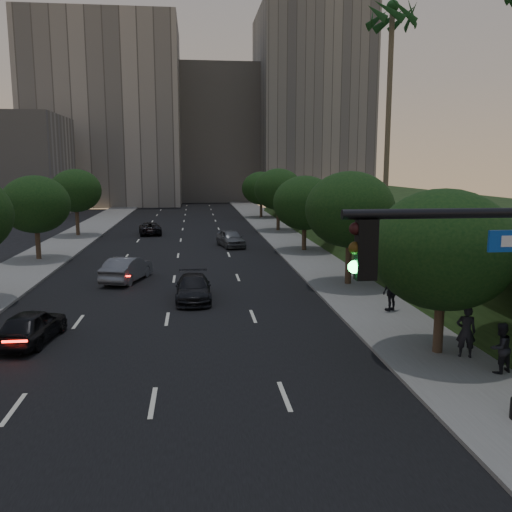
{
  "coord_description": "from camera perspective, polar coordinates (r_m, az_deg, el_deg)",
  "views": [
    {
      "loc": [
        1.35,
        -10.52,
        7.04
      ],
      "look_at": [
        3.67,
        9.88,
        3.6
      ],
      "focal_mm": 38.0,
      "sensor_mm": 36.0,
      "label": 1
    }
  ],
  "objects": [
    {
      "name": "ground",
      "position": [
        12.73,
        -12.6,
        -24.31
      ],
      "size": [
        160.0,
        160.0,
        0.0
      ],
      "primitive_type": "plane",
      "color": "black",
      "rests_on": "ground"
    },
    {
      "name": "road_surface",
      "position": [
        41.15,
        -8.28,
        -0.43
      ],
      "size": [
        16.0,
        140.0,
        0.02
      ],
      "primitive_type": "cube",
      "color": "black",
      "rests_on": "ground"
    },
    {
      "name": "sidewalk_right",
      "position": [
        42.07,
        5.81,
        -0.07
      ],
      "size": [
        4.5,
        140.0,
        0.15
      ],
      "primitive_type": "cube",
      "color": "slate",
      "rests_on": "ground"
    },
    {
      "name": "sidewalk_left",
      "position": [
        42.72,
        -22.15,
        -0.58
      ],
      "size": [
        4.5,
        140.0,
        0.15
      ],
      "primitive_type": "cube",
      "color": "slate",
      "rests_on": "ground"
    },
    {
      "name": "embankment",
      "position": [
        44.0,
        21.57,
        2.27
      ],
      "size": [
        18.0,
        90.0,
        4.0
      ],
      "primitive_type": "cube",
      "color": "black",
      "rests_on": "ground"
    },
    {
      "name": "parapet_wall",
      "position": [
        40.48,
        11.04,
        5.53
      ],
      "size": [
        0.35,
        90.0,
        0.7
      ],
      "primitive_type": "cube",
      "color": "slate",
      "rests_on": "embankment"
    },
    {
      "name": "office_block_left",
      "position": [
        104.05,
        -15.43,
        14.12
      ],
      "size": [
        26.0,
        20.0,
        32.0
      ],
      "primitive_type": "cube",
      "color": "gray",
      "rests_on": "ground"
    },
    {
      "name": "office_block_mid",
      "position": [
        112.77,
        -4.22,
        12.52
      ],
      "size": [
        22.0,
        18.0,
        26.0
      ],
      "primitive_type": "cube",
      "color": "#9E9990",
      "rests_on": "ground"
    },
    {
      "name": "office_block_right",
      "position": [
        109.45,
        5.68,
        15.21
      ],
      "size": [
        20.0,
        22.0,
        36.0
      ],
      "primitive_type": "cube",
      "color": "gray",
      "rests_on": "ground"
    },
    {
      "name": "tree_right_a",
      "position": [
        20.79,
        19.09,
        0.64
      ],
      "size": [
        5.2,
        5.2,
        6.24
      ],
      "color": "#38281C",
      "rests_on": "ground"
    },
    {
      "name": "tree_right_b",
      "position": [
        31.9,
        9.86,
        4.84
      ],
      "size": [
        5.2,
        5.2,
        6.74
      ],
      "color": "#38281C",
      "rests_on": "ground"
    },
    {
      "name": "tree_right_c",
      "position": [
        44.53,
        5.14,
        5.59
      ],
      "size": [
        5.2,
        5.2,
        6.24
      ],
      "color": "#38281C",
      "rests_on": "ground"
    },
    {
      "name": "tree_right_d",
      "position": [
        58.27,
        2.37,
        7.02
      ],
      "size": [
        5.2,
        5.2,
        6.74
      ],
      "color": "#38281C",
      "rests_on": "ground"
    },
    {
      "name": "tree_right_e",
      "position": [
        73.13,
        0.55,
        7.15
      ],
      "size": [
        5.2,
        5.2,
        6.24
      ],
      "color": "#38281C",
      "rests_on": "ground"
    },
    {
      "name": "tree_left_c",
      "position": [
        43.22,
        -22.21,
        5.05
      ],
      "size": [
        5.0,
        5.0,
        6.34
      ],
      "color": "#38281C",
      "rests_on": "ground"
    },
    {
      "name": "tree_left_d",
      "position": [
        56.78,
        -18.45,
        6.54
      ],
      "size": [
        5.0,
        5.0,
        6.71
      ],
      "color": "#38281C",
      "rests_on": "ground"
    },
    {
      "name": "palm_far",
      "position": [
        44.37,
        14.14,
        23.07
      ],
      "size": [
        3.2,
        3.2,
        15.5
      ],
      "color": "#4C4233",
      "rests_on": "embankment"
    },
    {
      "name": "sedan_near_left",
      "position": [
        23.61,
        -22.55,
        -6.82
      ],
      "size": [
        2.21,
        4.28,
        1.39
      ],
      "primitive_type": "imported",
      "rotation": [
        0.0,
        0.0,
        3.0
      ],
      "color": "black",
      "rests_on": "ground"
    },
    {
      "name": "sedan_mid_left",
      "position": [
        34.1,
        -13.43,
        -1.35
      ],
      "size": [
        2.88,
        4.94,
        1.54
      ],
      "primitive_type": "imported",
      "rotation": [
        0.0,
        0.0,
        2.86
      ],
      "color": "#56575E",
      "rests_on": "ground"
    },
    {
      "name": "sedan_far_left",
      "position": [
        56.9,
        -11.1,
        2.88
      ],
      "size": [
        2.7,
        4.86,
        1.29
      ],
      "primitive_type": "imported",
      "rotation": [
        0.0,
        0.0,
        3.27
      ],
      "color": "black",
      "rests_on": "ground"
    },
    {
      "name": "sedan_near_right",
      "position": [
        28.74,
        -6.61,
        -3.39
      ],
      "size": [
        1.86,
        4.52,
        1.31
      ],
      "primitive_type": "imported",
      "rotation": [
        0.0,
        0.0,
        0.01
      ],
      "color": "black",
      "rests_on": "ground"
    },
    {
      "name": "sedan_far_right",
      "position": [
        47.3,
        -2.68,
        1.87
      ],
      "size": [
        2.67,
        4.72,
        1.52
      ],
      "primitive_type": "imported",
      "rotation": [
        0.0,
        0.0,
        0.21
      ],
      "color": "#56595D",
      "rests_on": "ground"
    },
    {
      "name": "pedestrian_a",
      "position": [
        21.19,
        21.23,
        -7.42
      ],
      "size": [
        0.8,
        0.65,
        1.91
      ],
      "primitive_type": "imported",
      "rotation": [
        0.0,
        0.0,
        2.82
      ],
      "color": "black",
      "rests_on": "sidewalk_right"
    },
    {
      "name": "pedestrian_b",
      "position": [
        20.11,
        24.32,
        -8.8
      ],
      "size": [
        1.01,
        0.89,
        1.72
      ],
      "primitive_type": "imported",
      "rotation": [
        0.0,
        0.0,
        3.48
      ],
      "color": "black",
      "rests_on": "sidewalk_right"
    },
    {
      "name": "pedestrian_c",
      "position": [
        26.71,
        14.08,
        -3.66
      ],
      "size": [
        1.18,
        0.91,
        1.87
      ],
      "primitive_type": "imported",
      "rotation": [
        0.0,
        0.0,
        3.62
      ],
      "color": "black",
      "rests_on": "sidewalk_right"
    }
  ]
}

